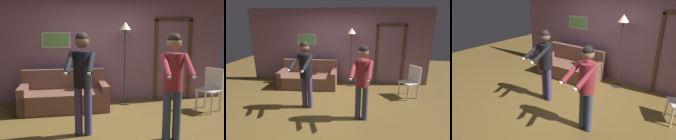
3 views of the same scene
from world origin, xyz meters
The scene contains 7 objects.
ground_plane centered at (0.00, 0.00, 0.00)m, with size 12.00×12.00×0.00m, color brown.
back_wall_assembly centered at (0.02, 1.96, 1.30)m, with size 6.40×0.10×2.60m.
couch centered at (-0.85, 1.31, 0.28)m, with size 1.95×0.97×0.87m.
torchiere_lamp centered at (0.57, 1.59, 1.56)m, with size 0.28×0.28×1.96m.
person_standing_left centered at (-0.45, -0.18, 1.04)m, with size 0.50×0.70×1.72m.
person_standing_right centered at (0.95, -0.56, 1.03)m, with size 0.49×0.69×1.71m.
dining_chair_distant centered at (2.37, 0.86, 0.53)m, with size 0.58×0.58×0.93m.
Camera 1 is at (-0.47, -4.21, 1.71)m, focal length 40.00 mm.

